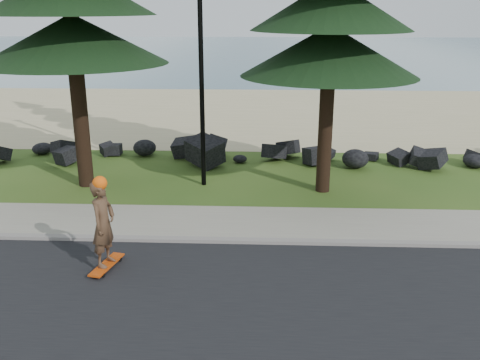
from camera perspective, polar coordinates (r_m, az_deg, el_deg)
The scene contains 9 objects.
ground at distance 13.11m, azimuth -5.38°, elevation -4.95°, with size 160.00×160.00×0.00m, color #2C4E18.
road at distance 9.20m, azimuth -9.24°, elevation -15.95°, with size 160.00×7.00×0.02m, color black.
kerb at distance 12.28m, azimuth -5.95°, elevation -6.39°, with size 160.00×0.20×0.10m, color gray.
sidewalk at distance 13.28m, azimuth -5.27°, elevation -4.46°, with size 160.00×2.00×0.08m, color gray.
beach_sand at distance 26.98m, azimuth -1.28°, elevation 7.24°, with size 160.00×15.00×0.01m, color tan.
ocean at distance 63.17m, azimuth 0.92°, elevation 13.54°, with size 160.00×58.00×0.01m, color #3D6676.
seawall_boulders at distance 18.36m, azimuth -3.07°, elevation 1.92°, with size 60.00×2.40×1.10m, color black, non-canonical shape.
lamp_post at distance 15.27m, azimuth -4.21°, elevation 14.39°, with size 0.25×0.14×8.14m.
skateboarder at distance 10.97m, azimuth -14.37°, elevation -4.59°, with size 0.56×1.09×1.98m.
Camera 1 is at (1.74, -11.93, 5.14)m, focal length 40.00 mm.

